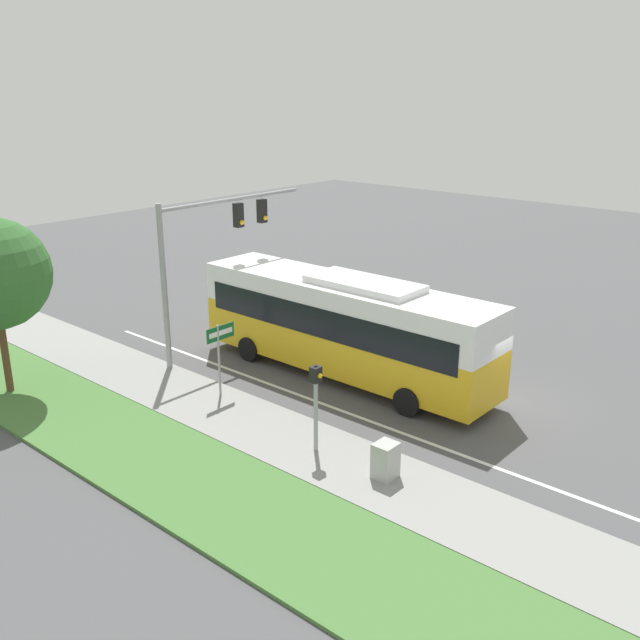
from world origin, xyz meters
name	(u,v)px	position (x,y,z in m)	size (l,w,h in m)	color
ground_plane	(493,404)	(0.00, 0.00, 0.00)	(80.00, 80.00, 0.00)	#4C4C4F
sidewalk	(378,479)	(-6.20, 0.00, 0.06)	(2.80, 80.00, 0.12)	gray
grass_verge	(295,535)	(-9.40, 0.00, 0.05)	(3.60, 80.00, 0.10)	#477538
lane_divider_near	(432,444)	(-3.60, 0.00, 0.00)	(0.14, 30.00, 0.01)	silver
bus	(344,322)	(-1.33, 5.14, 1.99)	(2.64, 11.38, 3.63)	gold
signal_gantry	(210,242)	(-2.90, 10.16, 4.34)	(6.84, 0.41, 6.01)	#939399
pedestrian_signal	(316,394)	(-6.21, 2.15, 1.81)	(0.28, 0.34, 2.62)	#939399
street_sign	(220,347)	(-5.40, 6.96, 1.78)	(1.14, 0.08, 2.54)	#939399
utility_cabinet	(385,460)	(-6.11, -0.14, 0.60)	(0.60, 0.54, 0.97)	#A8A8A3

